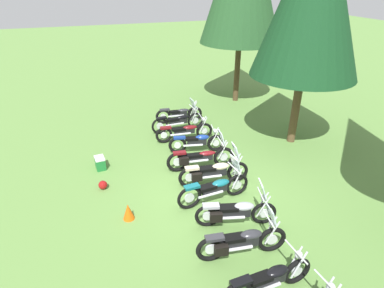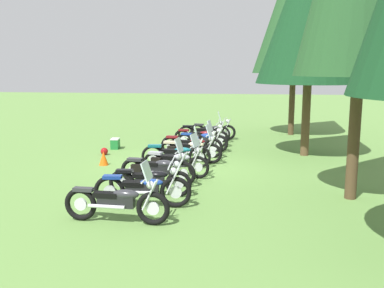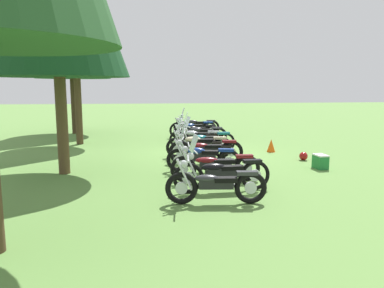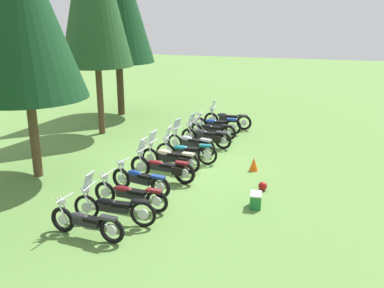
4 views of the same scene
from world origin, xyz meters
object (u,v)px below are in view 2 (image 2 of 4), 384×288
(motorcycle_7, at_px, (175,161))
(motorcycle_11, at_px, (118,202))
(picnic_cooler, at_px, (115,144))
(motorcycle_4, at_px, (191,144))
(pine_tree_1, at_px, (311,5))
(motorcycle_8, at_px, (157,168))
(motorcycle_6, at_px, (177,153))
(dropped_helmet, at_px, (104,151))
(motorcycle_0, at_px, (213,130))
(motorcycle_2, at_px, (202,136))
(pine_tree_0, at_px, (296,6))
(motorcycle_1, at_px, (205,132))
(motorcycle_3, at_px, (202,140))
(motorcycle_10, at_px, (143,188))
(motorcycle_9, at_px, (151,180))
(traffic_cone, at_px, (104,158))

(motorcycle_7, xyz_separation_m, motorcycle_11, (4.18, -0.50, 0.01))
(motorcycle_7, relative_size, picnic_cooler, 4.36)
(motorcycle_4, height_order, pine_tree_1, pine_tree_1)
(motorcycle_8, height_order, motorcycle_11, motorcycle_11)
(motorcycle_6, distance_m, dropped_helmet, 3.56)
(motorcycle_0, relative_size, dropped_helmet, 7.65)
(motorcycle_0, distance_m, motorcycle_4, 4.13)
(motorcycle_8, distance_m, pine_tree_1, 8.41)
(motorcycle_2, height_order, pine_tree_0, pine_tree_0)
(motorcycle_1, height_order, motorcycle_2, motorcycle_1)
(motorcycle_4, bearing_deg, motorcycle_3, 81.36)
(motorcycle_8, relative_size, motorcycle_10, 0.95)
(motorcycle_4, xyz_separation_m, motorcycle_8, (4.01, -0.42, 0.01))
(motorcycle_4, xyz_separation_m, picnic_cooler, (-1.14, -3.28, -0.25))
(motorcycle_3, height_order, motorcycle_8, motorcycle_8)
(motorcycle_11, distance_m, dropped_helmet, 7.53)
(motorcycle_7, xyz_separation_m, motorcycle_8, (1.04, -0.33, 0.00))
(picnic_cooler, height_order, dropped_helmet, picnic_cooler)
(motorcycle_9, height_order, traffic_cone, motorcycle_9)
(motorcycle_10, bearing_deg, motorcycle_3, 79.82)
(motorcycle_6, bearing_deg, motorcycle_2, 79.71)
(motorcycle_10, bearing_deg, traffic_cone, 114.76)
(motorcycle_6, xyz_separation_m, motorcycle_10, (4.20, -0.11, -0.02))
(motorcycle_11, relative_size, dropped_helmet, 8.40)
(motorcycle_10, bearing_deg, motorcycle_6, 83.29)
(traffic_cone, bearing_deg, motorcycle_9, 36.06)
(motorcycle_4, relative_size, motorcycle_8, 1.07)
(motorcycle_3, distance_m, pine_tree_1, 6.43)
(motorcycle_0, xyz_separation_m, dropped_helmet, (4.24, -3.79, -0.28))
(motorcycle_0, height_order, motorcycle_6, motorcycle_6)
(motorcycle_9, height_order, pine_tree_0, pine_tree_0)
(motorcycle_0, relative_size, motorcycle_3, 1.01)
(motorcycle_1, relative_size, traffic_cone, 4.87)
(motorcycle_6, bearing_deg, dropped_helmet, 145.84)
(motorcycle_4, relative_size, motorcycle_6, 1.03)
(motorcycle_11, bearing_deg, motorcycle_2, 88.03)
(motorcycle_7, xyz_separation_m, motorcycle_10, (3.07, -0.23, -0.01))
(motorcycle_2, xyz_separation_m, dropped_helmet, (2.39, -3.46, -0.29))
(motorcycle_11, xyz_separation_m, pine_tree_1, (-8.00, 4.83, 5.03))
(motorcycle_4, bearing_deg, motorcycle_10, -86.59)
(motorcycle_2, height_order, motorcycle_10, motorcycle_10)
(motorcycle_8, bearing_deg, traffic_cone, 143.68)
(motorcycle_7, relative_size, motorcycle_11, 0.91)
(pine_tree_1, relative_size, picnic_cooler, 16.83)
(traffic_cone, bearing_deg, motorcycle_4, 123.42)
(motorcycle_7, distance_m, dropped_helmet, 4.31)
(motorcycle_6, xyz_separation_m, motorcycle_9, (3.29, -0.13, -0.05))
(dropped_helmet, bearing_deg, picnic_cooler, 178.92)
(motorcycle_4, distance_m, motorcycle_11, 7.18)
(motorcycle_10, relative_size, pine_tree_1, 0.28)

